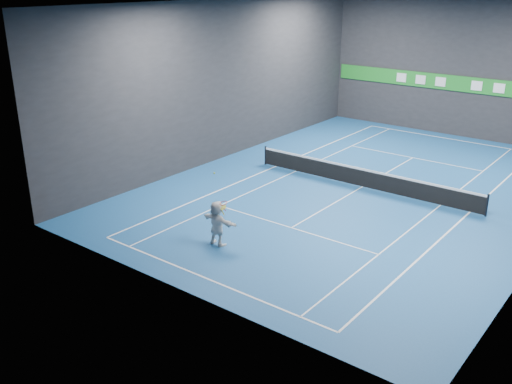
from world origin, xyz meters
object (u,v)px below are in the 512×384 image
Objects in this scene: player at (217,223)px; tennis_net at (363,177)px; tennis_ball at (214,173)px; tennis_racket at (223,205)px.

player reaches higher than tennis_net.
tennis_ball reaches higher than tennis_racket.
tennis_racket is at bearing -11.17° from tennis_ball.
player is 0.90m from tennis_racket.
tennis_net is 9.65m from tennis_racket.
tennis_ball is 0.12× the size of tennis_racket.
tennis_racket reaches higher than tennis_net.
player is at bearing -171.31° from tennis_racket.
tennis_net is (1.44, 9.55, -0.39)m from player.
tennis_ball is at bearing -31.74° from player.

